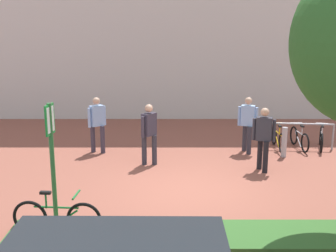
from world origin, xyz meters
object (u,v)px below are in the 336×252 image
(parking_sign_post, at_px, (50,154))
(bollard_steel, at_px, (282,142))
(bike_at_sign, at_px, (55,218))
(person_suited_navy, at_px, (262,135))
(person_suited_dark, at_px, (147,131))
(person_casual_tan, at_px, (246,121))
(person_shirt_blue, at_px, (95,121))
(bike_rack_cluster, at_px, (298,138))

(parking_sign_post, height_order, bollard_steel, parking_sign_post)
(bike_at_sign, bearing_deg, person_suited_navy, 38.18)
(parking_sign_post, distance_m, bollard_steel, 7.55)
(parking_sign_post, xyz_separation_m, person_suited_navy, (4.52, 3.84, -0.67))
(person_suited_dark, bearing_deg, bollard_steel, 10.34)
(parking_sign_post, bearing_deg, person_casual_tan, 51.52)
(bike_at_sign, height_order, person_suited_navy, person_suited_navy)
(person_suited_dark, bearing_deg, person_casual_tan, 21.85)
(person_suited_navy, xyz_separation_m, person_suited_dark, (-3.05, 0.53, 0.00))
(person_suited_navy, relative_size, person_shirt_blue, 1.00)
(person_shirt_blue, bearing_deg, person_casual_tan, 0.23)
(person_casual_tan, bearing_deg, person_shirt_blue, -179.77)
(person_shirt_blue, bearing_deg, bollard_steel, -4.48)
(bollard_steel, xyz_separation_m, person_shirt_blue, (-5.60, 0.44, 0.53))
(person_casual_tan, distance_m, person_shirt_blue, 4.58)
(person_casual_tan, bearing_deg, bollard_steel, -24.08)
(person_suited_navy, bearing_deg, bike_at_sign, -141.82)
(person_suited_dark, bearing_deg, bike_at_sign, -110.25)
(bollard_steel, distance_m, person_casual_tan, 1.24)
(bike_at_sign, bearing_deg, parking_sign_post, -77.19)
(bike_at_sign, distance_m, person_casual_tan, 6.97)
(person_suited_dark, distance_m, person_casual_tan, 3.17)
(bike_rack_cluster, relative_size, person_shirt_blue, 1.22)
(person_casual_tan, bearing_deg, bike_rack_cluster, 14.01)
(bike_at_sign, bearing_deg, bike_rack_cluster, 42.74)
(person_suited_dark, bearing_deg, parking_sign_post, -108.57)
(bike_at_sign, xyz_separation_m, person_casual_tan, (4.47, 5.31, 0.63))
(bike_rack_cluster, xyz_separation_m, person_shirt_blue, (-6.33, -0.46, 0.63))
(bike_at_sign, distance_m, person_suited_dark, 4.45)
(bike_rack_cluster, xyz_separation_m, person_casual_tan, (-1.75, -0.44, 0.63))
(bike_at_sign, relative_size, person_casual_tan, 0.98)
(person_suited_navy, bearing_deg, bike_rack_cluster, 52.58)
(person_shirt_blue, bearing_deg, person_suited_navy, -19.89)
(bike_rack_cluster, height_order, person_casual_tan, person_casual_tan)
(bike_rack_cluster, relative_size, person_suited_navy, 1.22)
(bike_at_sign, relative_size, bike_rack_cluster, 0.80)
(parking_sign_post, distance_m, person_shirt_blue, 5.58)
(bike_at_sign, height_order, bike_rack_cluster, bike_at_sign)
(bike_rack_cluster, xyz_separation_m, person_suited_dark, (-4.70, -1.62, 0.63))
(parking_sign_post, height_order, person_suited_navy, parking_sign_post)
(parking_sign_post, xyz_separation_m, person_shirt_blue, (-0.16, 5.53, -0.67))
(bike_rack_cluster, height_order, bollard_steel, bollard_steel)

